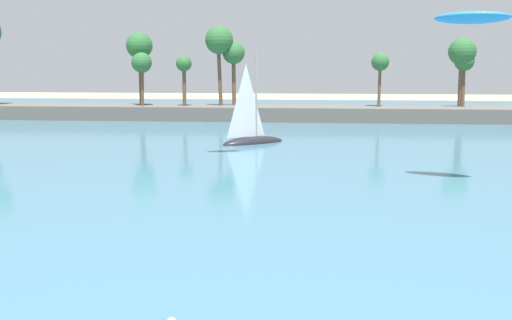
{
  "coord_description": "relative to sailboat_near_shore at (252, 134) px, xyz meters",
  "views": [
    {
      "loc": [
        1.11,
        -4.29,
        7.28
      ],
      "look_at": [
        -0.73,
        16.03,
        3.8
      ],
      "focal_mm": 40.44,
      "sensor_mm": 36.0,
      "label": 1
    }
  ],
  "objects": [
    {
      "name": "sea",
      "position": [
        3.87,
        11.42,
        -0.83
      ],
      "size": [
        220.0,
        99.19,
        0.06
      ],
      "primitive_type": "cube",
      "color": "teal",
      "rests_on": "ground"
    },
    {
      "name": "sailboat_near_shore",
      "position": [
        0.0,
        0.0,
        0.0
      ],
      "size": [
        6.02,
        5.0,
        8.82
      ],
      "color": "black",
      "rests_on": "sea"
    },
    {
      "name": "palm_headland",
      "position": [
        0.26,
        21.04,
        2.15
      ],
      "size": [
        93.34,
        6.7,
        13.42
      ],
      "color": "#605B54",
      "rests_on": "ground"
    },
    {
      "name": "kite_aloft_low_near_shore",
      "position": [
        14.19,
        -16.51,
        8.9
      ],
      "size": [
        4.43,
        2.74,
        0.95
      ],
      "primitive_type": "ellipsoid",
      "rotation": [
        -0.28,
        0.0,
        5.97
      ],
      "color": "#237FD1"
    }
  ]
}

